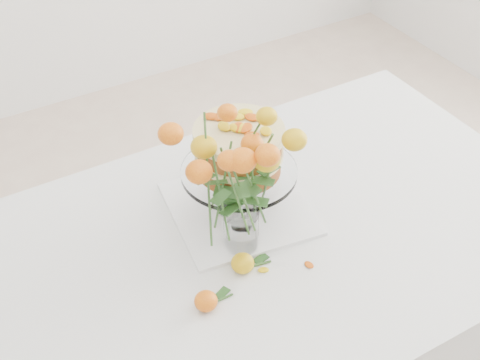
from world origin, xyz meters
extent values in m
cube|color=tan|center=(0.00, 0.00, 0.73)|extent=(1.40, 0.90, 0.04)
cylinder|color=tan|center=(-0.62, 0.37, 0.35)|extent=(0.06, 0.06, 0.71)
cylinder|color=tan|center=(0.62, 0.37, 0.35)|extent=(0.06, 0.06, 0.71)
cube|color=white|center=(0.00, 0.00, 0.75)|extent=(1.42, 0.92, 0.01)
cube|color=white|center=(0.00, 0.46, 0.65)|extent=(1.42, 0.01, 0.20)
cube|color=white|center=(-0.07, 0.11, 0.76)|extent=(0.38, 0.38, 0.01)
cylinder|color=white|center=(-0.07, 0.11, 0.83)|extent=(0.03, 0.03, 0.09)
cylinder|color=white|center=(-0.07, 0.11, 0.88)|extent=(0.28, 0.28, 0.01)
cylinder|color=#954F21|center=(-0.07, 0.11, 0.91)|extent=(0.27, 0.27, 0.04)
cylinder|color=#FFEBA4|center=(-0.07, 0.11, 0.94)|extent=(0.28, 0.28, 0.02)
cylinder|color=#954F21|center=(-0.07, 0.11, 0.97)|extent=(0.27, 0.27, 0.04)
cylinder|color=#FFEBA4|center=(-0.07, 0.11, 1.00)|extent=(0.28, 0.28, 0.02)
cylinder|color=white|center=(-0.13, -0.01, 0.76)|extent=(0.07, 0.07, 0.01)
cylinder|color=white|center=(-0.13, -0.01, 0.81)|extent=(0.08, 0.08, 0.10)
ellipsoid|color=gold|center=(-0.16, -0.07, 0.78)|extent=(0.05, 0.05, 0.05)
cylinder|color=#365F26|center=(-0.12, -0.08, 0.76)|extent=(0.06, 0.02, 0.01)
ellipsoid|color=#D4480A|center=(-0.29, -0.13, 0.78)|extent=(0.05, 0.05, 0.04)
cylinder|color=#365F26|center=(-0.25, -0.13, 0.76)|extent=(0.06, 0.01, 0.01)
ellipsoid|color=yellow|center=(-0.12, -0.10, 0.76)|extent=(0.03, 0.02, 0.00)
ellipsoid|color=yellow|center=(-0.02, -0.14, 0.76)|extent=(0.03, 0.02, 0.00)
camera|label=1|loc=(-0.69, -0.98, 1.91)|focal=50.00mm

